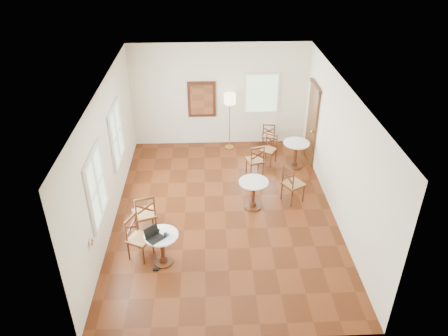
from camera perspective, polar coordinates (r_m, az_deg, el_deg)
name	(u,v)px	position (r m, az deg, el deg)	size (l,w,h in m)	color
ground	(225,211)	(10.15, 0.07, -5.72)	(7.00, 7.00, 0.00)	#5A260F
room_shell	(221,133)	(9.40, -0.36, 4.57)	(5.02, 7.02, 3.01)	white
cafe_table_near	(162,246)	(8.64, -8.12, -10.04)	(0.66, 0.66, 0.70)	#4E2813
cafe_table_mid	(253,191)	(10.06, 3.86, -3.09)	(0.68, 0.68, 0.72)	#4E2813
cafe_table_back	(296,152)	(11.80, 9.38, 2.11)	(0.70, 0.70, 0.74)	#4E2813
chair_near_a	(145,214)	(9.39, -10.38, -5.92)	(0.59, 0.59, 1.02)	#4E2813
chair_near_b	(139,238)	(8.86, -11.14, -9.00)	(0.57, 0.57, 0.92)	#4E2813
chair_mid_a	(255,160)	(11.30, 4.12, 1.03)	(0.51, 0.51, 0.90)	#4E2813
chair_mid_b	(293,184)	(10.37, 8.97, -2.06)	(0.61, 0.61, 0.97)	#4E2813
chair_back_a	(269,135)	(12.68, 5.87, 4.29)	(0.44, 0.44, 0.83)	#4E2813
chair_back_b	(269,149)	(11.94, 5.92, 2.46)	(0.53, 0.53, 0.82)	#4E2813
floor_lamp	(230,103)	(12.23, 0.75, 8.57)	(0.33, 0.33, 1.67)	#BF8C3F
laptop	(154,236)	(8.39, -9.21, -8.74)	(0.40, 0.40, 0.22)	black
mouse	(157,230)	(8.57, -8.76, -8.02)	(0.11, 0.07, 0.04)	black
navy_mug	(166,235)	(8.40, -7.68, -8.66)	(0.10, 0.07, 0.08)	#101736
water_glass	(168,232)	(8.43, -7.36, -8.36)	(0.07, 0.07, 0.11)	white
power_adapter	(156,269)	(8.78, -8.94, -12.98)	(0.11, 0.07, 0.04)	black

